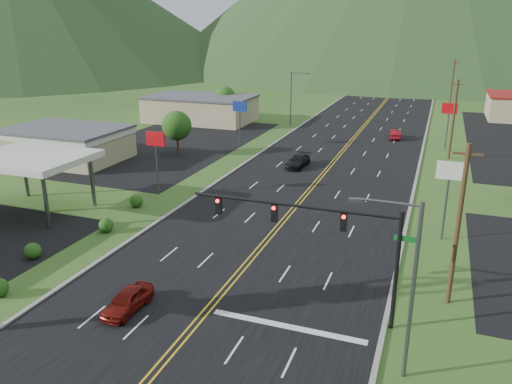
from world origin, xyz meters
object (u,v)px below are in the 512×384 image
(gas_canopy, at_px, (31,159))
(car_red_near, at_px, (128,301))
(traffic_signal, at_px, (325,231))
(streetlight_west, at_px, (293,95))
(car_dark_mid, at_px, (298,162))
(car_red_far, at_px, (395,134))
(streetlight_east, at_px, (407,280))

(gas_canopy, relative_size, car_red_near, 2.57)
(traffic_signal, bearing_deg, streetlight_west, 107.97)
(streetlight_west, bearing_deg, car_red_near, -83.07)
(car_red_near, bearing_deg, car_dark_mid, 90.24)
(car_red_far, bearing_deg, streetlight_east, 89.02)
(car_red_near, bearing_deg, gas_canopy, 148.21)
(car_red_far, bearing_deg, car_dark_mid, 58.72)
(streetlight_west, height_order, car_red_far, streetlight_west)
(car_red_near, bearing_deg, car_red_far, 81.05)
(traffic_signal, bearing_deg, streetlight_east, -40.39)
(streetlight_west, relative_size, car_red_far, 2.12)
(streetlight_east, xyz_separation_m, car_dark_mid, (-14.72, 34.65, -4.49))
(gas_canopy, bearing_deg, car_red_near, -33.52)
(traffic_signal, xyz_separation_m, car_red_far, (-0.60, 51.04, -4.63))
(streetlight_east, relative_size, gas_canopy, 0.90)
(traffic_signal, bearing_deg, car_red_near, -161.57)
(streetlight_east, relative_size, streetlight_west, 1.00)
(streetlight_west, bearing_deg, gas_canopy, -102.13)
(car_red_far, bearing_deg, traffic_signal, 84.19)
(car_dark_mid, height_order, car_red_far, car_red_far)
(car_dark_mid, bearing_deg, streetlight_east, -62.98)
(traffic_signal, xyz_separation_m, gas_canopy, (-28.48, 8.00, -0.46))
(streetlight_east, relative_size, car_dark_mid, 1.88)
(car_red_near, bearing_deg, streetlight_east, 0.40)
(traffic_signal, relative_size, streetlight_west, 1.46)
(traffic_signal, height_order, car_dark_mid, traffic_signal)
(traffic_signal, relative_size, streetlight_east, 1.46)
(streetlight_east, distance_m, streetlight_west, 64.21)
(car_red_far, bearing_deg, streetlight_west, -22.28)
(streetlight_west, distance_m, car_red_near, 60.25)
(streetlight_east, bearing_deg, car_red_far, 95.50)
(streetlight_east, height_order, car_red_near, streetlight_east)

